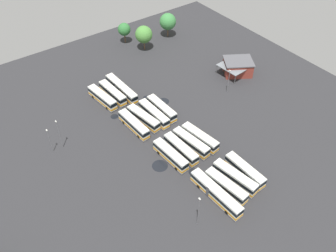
{
  "coord_description": "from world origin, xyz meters",
  "views": [
    {
      "loc": [
        58.92,
        -42.32,
        70.94
      ],
      "look_at": [
        -1.38,
        1.71,
        1.53
      ],
      "focal_mm": 38.19,
      "sensor_mm": 36.0,
      "label": 1
    }
  ],
  "objects_px": {
    "lamp_post_by_building": "(59,133)",
    "tree_south_edge": "(124,29)",
    "tree_northwest": "(144,34)",
    "lamp_post_mid_lot": "(50,140)",
    "bus_row0_slot0": "(102,98)",
    "bus_row1_slot0": "(134,124)",
    "maintenance_shelter": "(232,67)",
    "bus_row2_slot2": "(191,143)",
    "lamp_post_near_entrance": "(198,211)",
    "bus_row2_slot0": "(171,155)",
    "bus_row3_slot0": "(216,193)",
    "bus_row1_slot3": "(162,109)",
    "bus_row3_slot1": "(226,186)",
    "bus_row3_slot2": "(235,177)",
    "bus_row1_slot2": "(154,114)",
    "tree_north_edge": "(168,22)",
    "bus_row0_slot1": "(113,93)",
    "bus_row0_slot2": "(121,89)",
    "bus_row1_slot1": "(144,118)",
    "lamp_post_far_corner": "(229,80)",
    "bus_row3_slot3": "(245,171)",
    "depot_building": "(238,67)",
    "bus_row2_slot1": "(181,149)"
  },
  "relations": [
    {
      "from": "bus_row2_slot2",
      "to": "tree_north_edge",
      "type": "bearing_deg",
      "value": 149.7
    },
    {
      "from": "bus_row3_slot3",
      "to": "bus_row2_slot1",
      "type": "bearing_deg",
      "value": -151.34
    },
    {
      "from": "bus_row3_slot0",
      "to": "tree_north_edge",
      "type": "xyz_separation_m",
      "value": [
        -69.93,
        36.96,
        4.4
      ]
    },
    {
      "from": "bus_row0_slot0",
      "to": "lamp_post_near_entrance",
      "type": "bearing_deg",
      "value": -4.23
    },
    {
      "from": "bus_row0_slot2",
      "to": "bus_row1_slot3",
      "type": "relative_size",
      "value": 1.29
    },
    {
      "from": "bus_row2_slot2",
      "to": "maintenance_shelter",
      "type": "bearing_deg",
      "value": 119.47
    },
    {
      "from": "bus_row3_slot0",
      "to": "lamp_post_far_corner",
      "type": "bearing_deg",
      "value": 133.12
    },
    {
      "from": "lamp_post_by_building",
      "to": "tree_northwest",
      "type": "xyz_separation_m",
      "value": [
        -29.72,
        46.32,
        1.01
      ]
    },
    {
      "from": "bus_row3_slot1",
      "to": "lamp_post_by_building",
      "type": "height_order",
      "value": "lamp_post_by_building"
    },
    {
      "from": "bus_row3_slot1",
      "to": "lamp_post_far_corner",
      "type": "xyz_separation_m",
      "value": [
        -28.89,
        27.59,
        2.75
      ]
    },
    {
      "from": "bus_row1_slot3",
      "to": "tree_north_edge",
      "type": "distance_m",
      "value": 47.48
    },
    {
      "from": "bus_row1_slot0",
      "to": "bus_row1_slot2",
      "type": "height_order",
      "value": "same"
    },
    {
      "from": "bus_row1_slot1",
      "to": "bus_row3_slot0",
      "type": "xyz_separation_m",
      "value": [
        32.48,
        -0.86,
        0.0
      ]
    },
    {
      "from": "bus_row0_slot0",
      "to": "bus_row3_slot0",
      "type": "relative_size",
      "value": 0.81
    },
    {
      "from": "bus_row0_slot1",
      "to": "bus_row0_slot2",
      "type": "height_order",
      "value": "same"
    },
    {
      "from": "lamp_post_far_corner",
      "to": "lamp_post_near_entrance",
      "type": "height_order",
      "value": "lamp_post_near_entrance"
    },
    {
      "from": "bus_row3_slot1",
      "to": "bus_row3_slot2",
      "type": "distance_m",
      "value": 3.71
    },
    {
      "from": "bus_row1_slot3",
      "to": "tree_north_edge",
      "type": "relative_size",
      "value": 1.26
    },
    {
      "from": "lamp_post_by_building",
      "to": "lamp_post_near_entrance",
      "type": "bearing_deg",
      "value": 19.76
    },
    {
      "from": "bus_row1_slot2",
      "to": "bus_row3_slot2",
      "type": "distance_m",
      "value": 31.61
    },
    {
      "from": "bus_row2_slot0",
      "to": "bus_row3_slot0",
      "type": "distance_m",
      "value": 16.14
    },
    {
      "from": "bus_row0_slot2",
      "to": "lamp_post_near_entrance",
      "type": "relative_size",
      "value": 1.62
    },
    {
      "from": "maintenance_shelter",
      "to": "lamp_post_near_entrance",
      "type": "relative_size",
      "value": 0.98
    },
    {
      "from": "depot_building",
      "to": "lamp_post_mid_lot",
      "type": "distance_m",
      "value": 66.54
    },
    {
      "from": "tree_north_edge",
      "to": "bus_row2_slot0",
      "type": "bearing_deg",
      "value": -35.5
    },
    {
      "from": "bus_row1_slot3",
      "to": "lamp_post_near_entrance",
      "type": "xyz_separation_m",
      "value": [
        35.73,
        -15.63,
        3.33
      ]
    },
    {
      "from": "bus_row2_slot1",
      "to": "lamp_post_near_entrance",
      "type": "distance_m",
      "value": 21.89
    },
    {
      "from": "bus_row1_slot0",
      "to": "lamp_post_far_corner",
      "type": "distance_m",
      "value": 34.02
    },
    {
      "from": "bus_row0_slot0",
      "to": "lamp_post_by_building",
      "type": "bearing_deg",
      "value": -59.39
    },
    {
      "from": "lamp_post_mid_lot",
      "to": "lamp_post_near_entrance",
      "type": "relative_size",
      "value": 0.84
    },
    {
      "from": "lamp_post_far_corner",
      "to": "bus_row0_slot0",
      "type": "bearing_deg",
      "value": -118.54
    },
    {
      "from": "bus_row1_slot0",
      "to": "depot_building",
      "type": "relative_size",
      "value": 0.99
    },
    {
      "from": "bus_row3_slot0",
      "to": "lamp_post_mid_lot",
      "type": "distance_m",
      "value": 45.14
    },
    {
      "from": "bus_row2_slot2",
      "to": "bus_row3_slot0",
      "type": "xyz_separation_m",
      "value": [
        16.49,
        -5.73,
        0.0
      ]
    },
    {
      "from": "depot_building",
      "to": "bus_row1_slot0",
      "type": "bearing_deg",
      "value": -85.89
    },
    {
      "from": "lamp_post_by_building",
      "to": "tree_south_edge",
      "type": "distance_m",
      "value": 57.62
    },
    {
      "from": "bus_row0_slot1",
      "to": "maintenance_shelter",
      "type": "height_order",
      "value": "maintenance_shelter"
    },
    {
      "from": "bus_row2_slot0",
      "to": "maintenance_shelter",
      "type": "bearing_deg",
      "value": 115.32
    },
    {
      "from": "bus_row0_slot0",
      "to": "tree_south_edge",
      "type": "distance_m",
      "value": 37.28
    },
    {
      "from": "bus_row3_slot3",
      "to": "bus_row1_slot1",
      "type": "bearing_deg",
      "value": -163.0
    },
    {
      "from": "lamp_post_near_entrance",
      "to": "tree_northwest",
      "type": "bearing_deg",
      "value": 155.48
    },
    {
      "from": "bus_row1_slot3",
      "to": "bus_row2_slot0",
      "type": "height_order",
      "value": "same"
    },
    {
      "from": "maintenance_shelter",
      "to": "bus_row2_slot2",
      "type": "bearing_deg",
      "value": -60.53
    },
    {
      "from": "bus_row3_slot2",
      "to": "tree_northwest",
      "type": "bearing_deg",
      "value": 165.69
    },
    {
      "from": "bus_row0_slot0",
      "to": "bus_row1_slot0",
      "type": "distance_m",
      "value": 16.31
    },
    {
      "from": "tree_northwest",
      "to": "lamp_post_mid_lot",
      "type": "bearing_deg",
      "value": -58.85
    },
    {
      "from": "bus_row0_slot2",
      "to": "bus_row1_slot3",
      "type": "xyz_separation_m",
      "value": [
        15.76,
        4.66,
        -0.0
      ]
    },
    {
      "from": "bus_row1_slot2",
      "to": "bus_row1_slot0",
      "type": "bearing_deg",
      "value": -86.42
    },
    {
      "from": "bus_row3_slot3",
      "to": "tree_north_edge",
      "type": "height_order",
      "value": "tree_north_edge"
    },
    {
      "from": "bus_row3_slot3",
      "to": "maintenance_shelter",
      "type": "distance_m",
      "value": 43.92
    }
  ]
}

